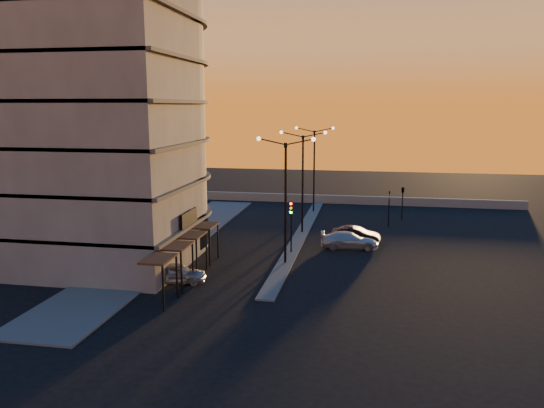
{
  "coord_description": "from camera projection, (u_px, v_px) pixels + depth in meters",
  "views": [
    {
      "loc": [
        6.02,
        -37.95,
        11.67
      ],
      "look_at": [
        -1.97,
        5.16,
        3.57
      ],
      "focal_mm": 35.0,
      "sensor_mm": 36.0,
      "label": 1
    }
  ],
  "objects": [
    {
      "name": "parapet",
      "position": [
        335.0,
        199.0,
        64.58
      ],
      "size": [
        44.0,
        0.5,
        1.0
      ],
      "primitive_type": "cube",
      "color": "slate",
      "rests_on": "ground"
    },
    {
      "name": "traffic_light_main",
      "position": [
        291.0,
        218.0,
        42.14
      ],
      "size": [
        0.28,
        0.44,
        4.25
      ],
      "color": "black",
      "rests_on": "ground"
    },
    {
      "name": "building",
      "position": [
        104.0,
        103.0,
        40.27
      ],
      "size": [
        14.35,
        17.08,
        25.0
      ],
      "color": "#656059",
      "rests_on": "ground"
    },
    {
      "name": "median",
      "position": [
        302.0,
        232.0,
        49.55
      ],
      "size": [
        1.2,
        36.0,
        0.12
      ],
      "primitive_type": "cube",
      "color": "#545451",
      "rests_on": "ground"
    },
    {
      "name": "streetlamp_mid",
      "position": [
        303.0,
        174.0,
        48.54
      ],
      "size": [
        4.32,
        0.32,
        9.51
      ],
      "color": "black",
      "rests_on": "ground"
    },
    {
      "name": "streetlamp_far",
      "position": [
        314.0,
        162.0,
        58.21
      ],
      "size": [
        4.32,
        0.32,
        9.51
      ],
      "color": "black",
      "rests_on": "ground"
    },
    {
      "name": "ground",
      "position": [
        285.0,
        264.0,
        39.89
      ],
      "size": [
        120.0,
        120.0,
        0.0
      ],
      "primitive_type": "plane",
      "color": "black",
      "rests_on": "ground"
    },
    {
      "name": "car_sedan",
      "position": [
        355.0,
        235.0,
        46.01
      ],
      "size": [
        4.33,
        1.97,
        1.38
      ],
      "primitive_type": "imported",
      "rotation": [
        0.0,
        0.0,
        1.45
      ],
      "color": "black",
      "rests_on": "ground"
    },
    {
      "name": "car_hatchback",
      "position": [
        176.0,
        273.0,
        35.45
      ],
      "size": [
        4.2,
        2.28,
        1.36
      ],
      "primitive_type": "imported",
      "rotation": [
        0.0,
        0.0,
        1.75
      ],
      "color": "#ABAFB3",
      "rests_on": "ground"
    },
    {
      "name": "streetlamp_near",
      "position": [
        286.0,
        190.0,
        38.88
      ],
      "size": [
        4.32,
        0.32,
        9.51
      ],
      "color": "black",
      "rests_on": "ground"
    },
    {
      "name": "sidewalk_west",
      "position": [
        172.0,
        243.0,
        45.63
      ],
      "size": [
        5.0,
        40.0,
        0.12
      ],
      "primitive_type": "cube",
      "color": "#545451",
      "rests_on": "ground"
    },
    {
      "name": "signal_east_a",
      "position": [
        389.0,
        208.0,
        51.64
      ],
      "size": [
        0.13,
        0.16,
        3.6
      ],
      "color": "black",
      "rests_on": "ground"
    },
    {
      "name": "car_wagon",
      "position": [
        349.0,
        240.0,
        44.13
      ],
      "size": [
        4.9,
        2.37,
        1.37
      ],
      "primitive_type": "imported",
      "rotation": [
        0.0,
        0.0,
        1.67
      ],
      "color": "#B6B9BE",
      "rests_on": "ground"
    },
    {
      "name": "signal_east_b",
      "position": [
        403.0,
        190.0,
        55.03
      ],
      "size": [
        0.42,
        1.99,
        3.6
      ],
      "color": "black",
      "rests_on": "ground"
    }
  ]
}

